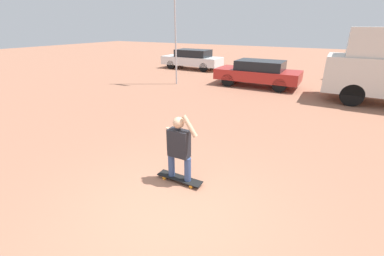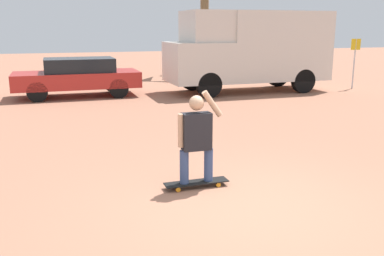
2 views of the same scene
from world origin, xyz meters
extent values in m
plane|color=#A36B51|center=(0.00, 0.00, 0.00)|extent=(80.00, 80.00, 0.00)
cube|color=black|center=(-0.39, 0.93, 0.08)|extent=(1.02, 0.25, 0.02)
cylinder|color=orange|center=(-0.72, 0.82, 0.04)|extent=(0.07, 0.03, 0.07)
cylinder|color=orange|center=(-0.72, 1.03, 0.04)|extent=(0.07, 0.03, 0.07)
cylinder|color=orange|center=(-0.05, 0.82, 0.04)|extent=(0.07, 0.03, 0.07)
cylinder|color=orange|center=(-0.05, 1.03, 0.04)|extent=(0.07, 0.03, 0.07)
cylinder|color=#384C7A|center=(-0.59, 0.93, 0.35)|extent=(0.14, 0.14, 0.53)
cylinder|color=#384C7A|center=(-0.19, 0.93, 0.35)|extent=(0.14, 0.14, 0.53)
cube|color=#232328|center=(-0.39, 0.93, 0.91)|extent=(0.44, 0.22, 0.58)
sphere|color=tan|center=(-0.39, 0.93, 1.35)|extent=(0.23, 0.23, 0.23)
cylinder|color=tan|center=(-0.64, 0.93, 0.94)|extent=(0.09, 0.09, 0.51)
cylinder|color=tan|center=(-0.13, 0.93, 1.33)|extent=(0.34, 0.09, 0.43)
cylinder|color=black|center=(2.90, 9.18, 0.46)|extent=(0.91, 0.28, 0.91)
cylinder|color=black|center=(2.90, 11.16, 0.46)|extent=(0.91, 0.28, 0.91)
cube|color=silver|center=(2.80, 10.17, 1.20)|extent=(2.19, 2.26, 1.48)
cube|color=black|center=(2.36, 10.17, 1.49)|extent=(0.04, 1.92, 0.74)
cube|color=silver|center=(3.13, 10.17, 2.50)|extent=(1.53, 2.08, 1.14)
cylinder|color=black|center=(-2.94, 10.12, 0.35)|extent=(0.69, 0.22, 0.69)
cylinder|color=black|center=(-2.94, 11.75, 0.35)|extent=(0.69, 0.22, 0.69)
cylinder|color=black|center=(-0.20, 10.12, 0.35)|extent=(0.69, 0.22, 0.69)
cylinder|color=black|center=(-0.20, 11.75, 0.35)|extent=(0.69, 0.22, 0.69)
cube|color=#B22823|center=(-1.57, 10.94, 0.62)|extent=(4.42, 1.85, 0.56)
cube|color=black|center=(-1.46, 10.94, 1.15)|extent=(2.43, 1.62, 0.49)
cylinder|color=black|center=(-9.04, 13.73, 0.32)|extent=(0.64, 0.22, 0.64)
cylinder|color=black|center=(-9.04, 15.25, 0.32)|extent=(0.64, 0.22, 0.64)
cylinder|color=black|center=(-6.21, 13.73, 0.32)|extent=(0.64, 0.22, 0.64)
cylinder|color=black|center=(-6.21, 15.25, 0.32)|extent=(0.64, 0.22, 0.64)
cube|color=white|center=(-7.63, 14.49, 0.62)|extent=(4.55, 1.74, 0.60)
cube|color=black|center=(-7.51, 14.49, 1.18)|extent=(2.50, 1.53, 0.52)
cylinder|color=#B7B7BC|center=(-5.72, 9.26, 3.77)|extent=(0.09, 0.09, 7.54)
camera|label=1|loc=(2.13, -3.06, 3.13)|focal=24.00mm
camera|label=2|loc=(-2.44, -5.10, 2.46)|focal=40.00mm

